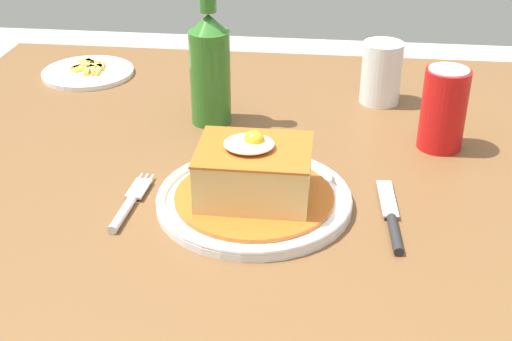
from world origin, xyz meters
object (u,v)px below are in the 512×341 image
at_px(soda_can, 444,109).
at_px(beer_bottle_green, 210,63).
at_px(main_plate, 254,199).
at_px(fork, 128,205).
at_px(side_plate_fries, 88,72).
at_px(drinking_glass, 381,77).
at_px(knife, 393,223).

distance_m(soda_can, beer_bottle_green, 0.36).
relative_size(main_plate, fork, 1.78).
xyz_separation_m(soda_can, side_plate_fries, (-0.62, 0.23, -0.06)).
relative_size(main_plate, drinking_glass, 2.40).
distance_m(fork, beer_bottle_green, 0.30).
relative_size(fork, knife, 0.85).
relative_size(knife, soda_can, 1.34).
bearing_deg(fork, main_plate, 10.54).
bearing_deg(knife, drinking_glass, 90.23).
bearing_deg(side_plate_fries, main_plate, -49.42).
distance_m(knife, drinking_glass, 0.40).
height_order(soda_can, drinking_glass, soda_can).
distance_m(beer_bottle_green, drinking_glass, 0.30).
distance_m(fork, soda_can, 0.48).
xyz_separation_m(knife, side_plate_fries, (-0.54, 0.46, -0.00)).
relative_size(knife, drinking_glass, 1.58).
height_order(fork, soda_can, soda_can).
distance_m(soda_can, drinking_glass, 0.18).
bearing_deg(side_plate_fries, drinking_glass, -6.93).
xyz_separation_m(main_plate, fork, (-0.16, -0.03, -0.00)).
height_order(main_plate, fork, main_plate).
bearing_deg(beer_bottle_green, knife, -45.74).
height_order(fork, side_plate_fries, side_plate_fries).
relative_size(fork, soda_can, 1.14).
bearing_deg(drinking_glass, soda_can, -63.21).
bearing_deg(drinking_glass, beer_bottle_green, -157.43).
relative_size(main_plate, knife, 1.52).
bearing_deg(side_plate_fries, beer_bottle_green, -33.81).
relative_size(soda_can, side_plate_fries, 0.73).
bearing_deg(drinking_glass, side_plate_fries, 173.07).
distance_m(main_plate, fork, 0.16).
relative_size(beer_bottle_green, drinking_glass, 2.53).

